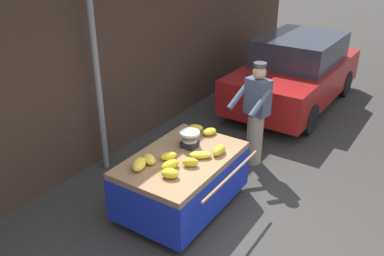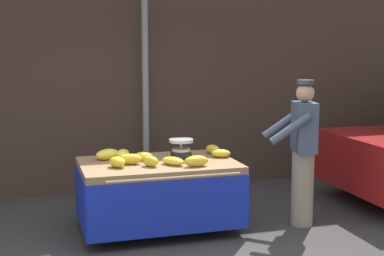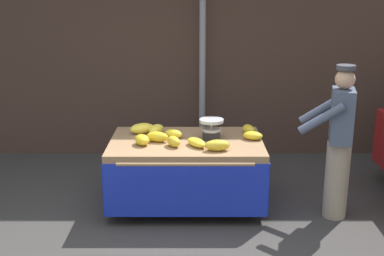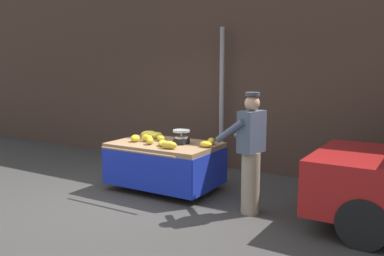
# 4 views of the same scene
# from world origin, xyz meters

# --- Properties ---
(ground_plane) EXTENTS (60.00, 60.00, 0.00)m
(ground_plane) POSITION_xyz_m (0.00, 0.00, 0.00)
(ground_plane) COLOR #383533
(back_wall) EXTENTS (16.00, 0.24, 4.06)m
(back_wall) POSITION_xyz_m (0.00, 3.08, 2.03)
(back_wall) COLOR #473328
(back_wall) RESTS_ON ground
(street_pole) EXTENTS (0.09, 0.09, 2.81)m
(street_pole) POSITION_xyz_m (0.42, 2.73, 1.40)
(street_pole) COLOR gray
(street_pole) RESTS_ON ground
(banana_cart) EXTENTS (1.77, 1.34, 0.80)m
(banana_cart) POSITION_xyz_m (0.21, 1.07, 0.59)
(banana_cart) COLOR #93704C
(banana_cart) RESTS_ON ground
(weighing_scale) EXTENTS (0.28, 0.28, 0.24)m
(weighing_scale) POSITION_xyz_m (0.50, 1.14, 0.92)
(weighing_scale) COLOR black
(weighing_scale) RESTS_ON banana_cart
(banana_bunch_0) EXTENTS (0.24, 0.27, 0.12)m
(banana_bunch_0) POSITION_xyz_m (-0.15, 1.33, 0.86)
(banana_bunch_0) COLOR yellow
(banana_bunch_0) RESTS_ON banana_cart
(banana_bunch_1) EXTENTS (0.26, 0.22, 0.10)m
(banana_bunch_1) POSITION_xyz_m (0.97, 1.11, 0.85)
(banana_bunch_1) COLOR gold
(banana_bunch_1) RESTS_ON banana_cart
(banana_bunch_2) EXTENTS (0.28, 0.16, 0.12)m
(banana_bunch_2) POSITION_xyz_m (0.55, 0.70, 0.86)
(banana_bunch_2) COLOR gold
(banana_bunch_2) RESTS_ON banana_cart
(banana_bunch_3) EXTENTS (0.20, 0.25, 0.11)m
(banana_bunch_3) POSITION_xyz_m (0.95, 1.33, 0.86)
(banana_bunch_3) COLOR gold
(banana_bunch_3) RESTS_ON banana_cart
(banana_bunch_4) EXTENTS (0.28, 0.19, 0.12)m
(banana_bunch_4) POSITION_xyz_m (-0.12, 1.02, 0.86)
(banana_bunch_4) COLOR gold
(banana_bunch_4) RESTS_ON banana_cart
(banana_bunch_5) EXTENTS (0.26, 0.23, 0.10)m
(banana_bunch_5) POSITION_xyz_m (0.06, 1.18, 0.85)
(banana_bunch_5) COLOR yellow
(banana_bunch_5) RESTS_ON banana_cart
(banana_bunch_6) EXTENTS (0.28, 0.32, 0.09)m
(banana_bunch_6) POSITION_xyz_m (0.33, 0.85, 0.85)
(banana_bunch_6) COLOR yellow
(banana_bunch_6) RESTS_ON banana_cart
(banana_bunch_7) EXTENTS (0.34, 0.27, 0.12)m
(banana_bunch_7) POSITION_xyz_m (-0.32, 1.36, 0.86)
(banana_bunch_7) COLOR yellow
(banana_bunch_7) RESTS_ON banana_cart
(banana_bunch_8) EXTENTS (0.21, 0.24, 0.12)m
(banana_bunch_8) POSITION_xyz_m (0.07, 0.85, 0.86)
(banana_bunch_8) COLOR gold
(banana_bunch_8) RESTS_ON banana_cart
(banana_bunch_9) EXTENTS (0.23, 0.26, 0.12)m
(banana_bunch_9) POSITION_xyz_m (-0.28, 0.91, 0.86)
(banana_bunch_9) COLOR gold
(banana_bunch_9) RESTS_ON banana_cart
(vendor_person) EXTENTS (0.65, 0.60, 1.71)m
(vendor_person) POSITION_xyz_m (1.86, 0.78, 0.87)
(vendor_person) COLOR gray
(vendor_person) RESTS_ON ground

